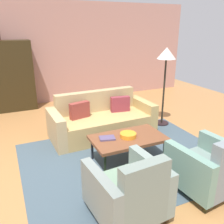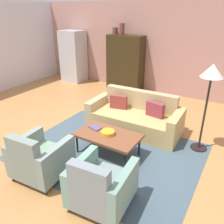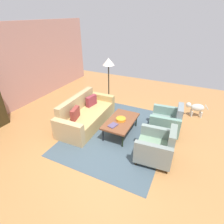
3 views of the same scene
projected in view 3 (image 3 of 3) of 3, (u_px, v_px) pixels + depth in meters
ground_plane at (104, 142)px, 4.78m from camera, size 10.91×10.91×0.00m
area_rug at (119, 132)px, 5.14m from camera, size 3.40×2.60×0.01m
couch at (85, 115)px, 5.43m from camera, size 2.13×0.97×0.86m
coffee_table at (121, 121)px, 4.94m from camera, size 1.20×0.70×0.43m
armchair_left at (158, 148)px, 4.05m from camera, size 0.86×0.86×0.88m
armchair_right at (168, 122)px, 4.99m from camera, size 0.87×0.87×0.88m
fruit_bowl at (121, 119)px, 4.90m from camera, size 0.27×0.27×0.07m
book_stack at (113, 125)px, 4.67m from camera, size 0.28×0.23×0.03m
floor_lamp at (109, 66)px, 6.00m from camera, size 0.40×0.40×1.72m
dog at (196, 108)px, 5.82m from camera, size 0.34×0.69×0.48m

